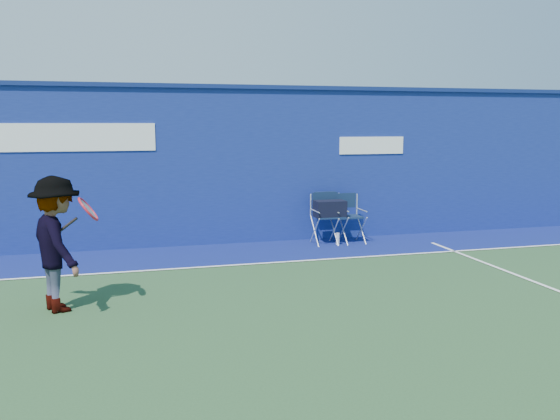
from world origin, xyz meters
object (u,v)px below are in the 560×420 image
object	(u,v)px
directors_chair_left	(329,222)
directors_chair_right	(348,228)
tennis_player	(57,244)
water_bottle	(338,239)

from	to	relation	value
directors_chair_left	directors_chair_right	size ratio (longest dim) A/B	1.04
tennis_player	directors_chair_right	bearing A→B (deg)	30.77
directors_chair_left	tennis_player	size ratio (longest dim) A/B	0.59
directors_chair_right	tennis_player	xyz separation A→B (m)	(-5.10, -3.04, 0.55)
directors_chair_left	water_bottle	distance (m)	0.37
water_bottle	tennis_player	world-z (taller)	tennis_player
directors_chair_left	tennis_player	world-z (taller)	tennis_player
directors_chair_left	water_bottle	xyz separation A→B (m)	(0.13, -0.16, -0.31)
directors_chair_left	directors_chair_right	distance (m)	0.41
water_bottle	tennis_player	distance (m)	5.68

